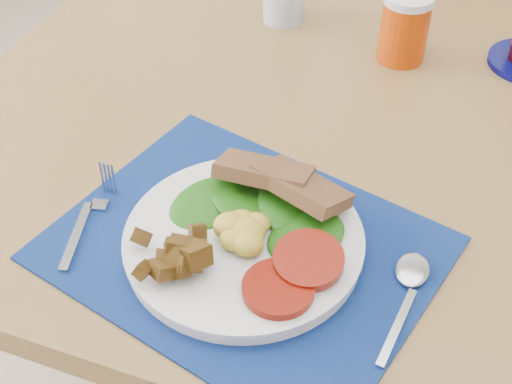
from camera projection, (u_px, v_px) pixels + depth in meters
The scene contains 7 objects.
table at pixel (449, 197), 0.99m from camera, with size 1.40×0.90×0.75m.
chair_far at pixel (458, 54), 1.50m from camera, with size 0.51×0.50×1.05m.
placemat at pixel (244, 248), 0.80m from camera, with size 0.41×0.32×0.00m, color #040F31.
breakfast_plate at pixel (238, 237), 0.79m from camera, with size 0.27×0.27×0.06m.
fork at pixel (91, 216), 0.84m from camera, with size 0.04×0.15×0.00m.
spoon at pixel (407, 289), 0.76m from camera, with size 0.04×0.16×0.00m.
juice_glass at pixel (404, 29), 1.06m from camera, with size 0.07×0.07×0.10m, color #B33504.
Camera 1 is at (-0.00, -0.57, 1.35)m, focal length 50.00 mm.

